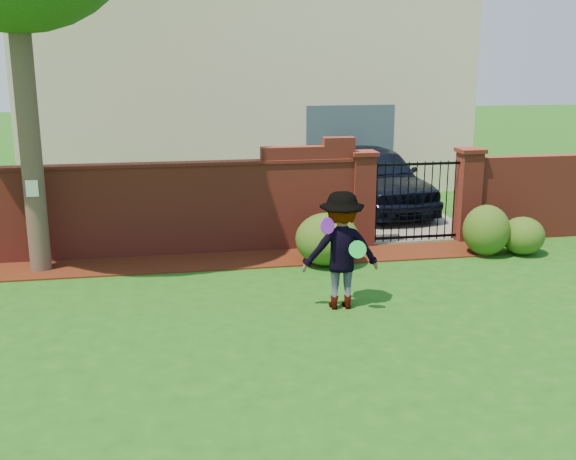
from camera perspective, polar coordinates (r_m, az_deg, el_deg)
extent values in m
cube|color=#1A5014|center=(9.61, -1.18, -8.27)|extent=(80.00, 80.00, 0.01)
cube|color=#3A150A|center=(12.66, -7.83, -2.69)|extent=(11.10, 1.08, 0.03)
cube|color=maroon|center=(13.10, -13.33, 1.42)|extent=(8.70, 0.25, 1.70)
cube|color=maroon|center=(13.17, 1.65, 6.29)|extent=(1.80, 0.25, 0.30)
cube|color=maroon|center=(13.28, 4.21, 7.32)|extent=(0.60, 0.25, 0.16)
cube|color=maroon|center=(12.94, -13.55, 5.22)|extent=(8.70, 0.31, 0.06)
cube|color=maroon|center=(15.32, 21.44, 2.64)|extent=(4.00, 0.25, 1.70)
cube|color=maroon|center=(13.60, 6.16, 2.40)|extent=(0.42, 0.42, 1.80)
cube|color=maroon|center=(13.44, 6.27, 6.33)|extent=(0.50, 0.50, 0.08)
cube|color=maroon|center=(14.37, 14.62, 2.66)|extent=(0.42, 0.42, 1.80)
cube|color=maroon|center=(14.22, 14.86, 6.37)|extent=(0.50, 0.50, 0.08)
cylinder|color=black|center=(13.70, 7.32, 2.24)|extent=(0.02, 0.02, 1.60)
cylinder|color=black|center=(13.75, 7.97, 2.26)|extent=(0.02, 0.02, 1.60)
cylinder|color=black|center=(13.80, 8.61, 2.28)|extent=(0.02, 0.02, 1.60)
cylinder|color=black|center=(13.85, 9.24, 2.30)|extent=(0.02, 0.02, 1.60)
cylinder|color=black|center=(13.90, 9.87, 2.32)|extent=(0.02, 0.02, 1.60)
cylinder|color=black|center=(13.96, 10.50, 2.34)|extent=(0.02, 0.02, 1.60)
cylinder|color=black|center=(14.02, 11.12, 2.36)|extent=(0.02, 0.02, 1.60)
cylinder|color=black|center=(14.07, 11.73, 2.38)|extent=(0.02, 0.02, 1.60)
cylinder|color=black|center=(14.14, 12.34, 2.40)|extent=(0.02, 0.02, 1.60)
cylinder|color=black|center=(14.20, 12.95, 2.41)|extent=(0.02, 0.02, 1.60)
cylinder|color=black|center=(14.26, 13.55, 2.43)|extent=(0.02, 0.02, 1.60)
cube|color=black|center=(14.12, 10.37, -0.56)|extent=(1.78, 0.03, 0.05)
cube|color=black|center=(13.83, 10.64, 5.38)|extent=(1.78, 0.03, 0.05)
cube|color=slate|center=(17.85, 5.90, 2.32)|extent=(3.20, 8.00, 0.01)
cube|color=beige|center=(20.92, -3.74, 12.38)|extent=(12.00, 6.00, 6.00)
cube|color=#384C5B|center=(18.64, 5.11, 6.57)|extent=(2.40, 0.12, 2.40)
imported|color=black|center=(16.75, 7.39, 4.20)|extent=(2.35, 4.77, 1.57)
cylinder|color=#46342A|center=(12.37, -21.06, 12.52)|extent=(0.36, 0.36, 7.00)
cube|color=white|center=(12.38, -20.40, 3.24)|extent=(0.20, 0.01, 0.28)
ellipsoid|color=#214A16|center=(12.38, 3.27, -0.76)|extent=(1.15, 1.15, 0.94)
ellipsoid|color=#214A16|center=(13.48, 16.07, -0.02)|extent=(0.87, 0.87, 0.96)
ellipsoid|color=#214A16|center=(13.77, 18.84, -0.46)|extent=(0.81, 0.81, 0.72)
imported|color=gray|center=(10.17, 4.41, -1.73)|extent=(1.18, 0.73, 1.76)
cylinder|color=purple|center=(9.82, 3.27, 0.36)|extent=(0.25, 0.16, 0.24)
cylinder|color=green|center=(9.91, 5.78, -1.61)|extent=(0.25, 0.18, 0.26)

